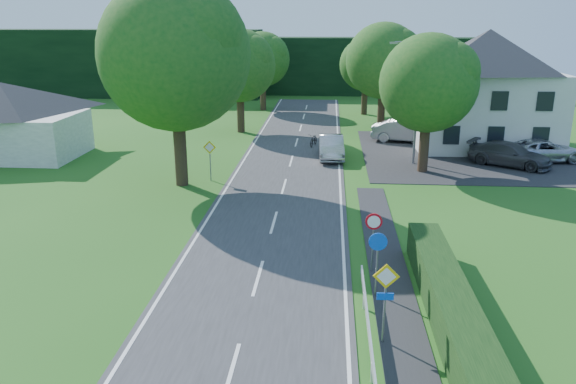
# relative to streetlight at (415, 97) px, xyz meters

# --- Properties ---
(road) EXTENTS (7.00, 80.00, 0.04)m
(road) POSITION_rel_streetlight_xyz_m (-8.06, -10.00, -4.44)
(road) COLOR #323234
(road) RESTS_ON ground
(parking_pad) EXTENTS (14.00, 16.00, 0.04)m
(parking_pad) POSITION_rel_streetlight_xyz_m (3.94, 3.00, -4.44)
(parking_pad) COLOR #252527
(parking_pad) RESTS_ON ground
(line_edge_left) EXTENTS (0.12, 80.00, 0.01)m
(line_edge_left) POSITION_rel_streetlight_xyz_m (-11.31, -10.00, -4.42)
(line_edge_left) COLOR white
(line_edge_left) RESTS_ON road
(line_edge_right) EXTENTS (0.12, 80.00, 0.01)m
(line_edge_right) POSITION_rel_streetlight_xyz_m (-4.81, -10.00, -4.42)
(line_edge_right) COLOR white
(line_edge_right) RESTS_ON road
(line_centre) EXTENTS (0.12, 80.00, 0.01)m
(line_centre) POSITION_rel_streetlight_xyz_m (-8.06, -10.00, -4.42)
(line_centre) COLOR white
(line_centre) RESTS_ON road
(tree_main) EXTENTS (9.40, 9.40, 11.64)m
(tree_main) POSITION_rel_streetlight_xyz_m (-14.06, -6.00, 1.36)
(tree_main) COLOR #185018
(tree_main) RESTS_ON ground
(tree_left_far) EXTENTS (7.00, 7.00, 8.58)m
(tree_left_far) POSITION_rel_streetlight_xyz_m (-13.06, 10.00, -0.17)
(tree_left_far) COLOR #185018
(tree_left_far) RESTS_ON ground
(tree_right_far) EXTENTS (7.40, 7.40, 9.09)m
(tree_right_far) POSITION_rel_streetlight_xyz_m (-1.06, 12.00, 0.08)
(tree_right_far) COLOR #185018
(tree_right_far) RESTS_ON ground
(tree_left_back) EXTENTS (6.60, 6.60, 8.07)m
(tree_left_back) POSITION_rel_streetlight_xyz_m (-12.56, 22.00, -0.43)
(tree_left_back) COLOR #185018
(tree_left_back) RESTS_ON ground
(tree_right_back) EXTENTS (6.20, 6.20, 7.56)m
(tree_right_back) POSITION_rel_streetlight_xyz_m (-2.06, 20.00, -0.68)
(tree_right_back) COLOR #185018
(tree_right_back) RESTS_ON ground
(tree_right_mid) EXTENTS (7.00, 7.00, 8.58)m
(tree_right_mid) POSITION_rel_streetlight_xyz_m (0.44, -2.00, -0.17)
(tree_right_mid) COLOR #185018
(tree_right_mid) RESTS_ON ground
(treeline_left) EXTENTS (44.00, 6.00, 8.00)m
(treeline_left) POSITION_rel_streetlight_xyz_m (-36.06, 32.00, -0.46)
(treeline_left) COLOR black
(treeline_left) RESTS_ON ground
(treeline_right) EXTENTS (30.00, 5.00, 7.00)m
(treeline_right) POSITION_rel_streetlight_xyz_m (-0.06, 36.00, -0.96)
(treeline_right) COLOR black
(treeline_right) RESTS_ON ground
(bungalow_left) EXTENTS (11.00, 6.50, 5.20)m
(bungalow_left) POSITION_rel_streetlight_xyz_m (-28.06, 0.00, -1.75)
(bungalow_left) COLOR #B1B1AD
(bungalow_left) RESTS_ON ground
(house_white) EXTENTS (10.60, 8.40, 8.60)m
(house_white) POSITION_rel_streetlight_xyz_m (5.94, 6.00, -0.06)
(house_white) COLOR silver
(house_white) RESTS_ON ground
(streetlight) EXTENTS (2.03, 0.18, 8.00)m
(streetlight) POSITION_rel_streetlight_xyz_m (0.00, 0.00, 0.00)
(streetlight) COLOR slate
(streetlight) RESTS_ON ground
(sign_priority_right) EXTENTS (0.78, 0.09, 2.59)m
(sign_priority_right) POSITION_rel_streetlight_xyz_m (-3.76, -22.02, -2.67)
(sign_priority_right) COLOR slate
(sign_priority_right) RESTS_ON ground
(sign_roundabout) EXTENTS (0.64, 0.08, 2.37)m
(sign_roundabout) POSITION_rel_streetlight_xyz_m (-3.76, -19.02, -2.79)
(sign_roundabout) COLOR slate
(sign_roundabout) RESTS_ON ground
(sign_speed_limit) EXTENTS (0.64, 0.11, 2.37)m
(sign_speed_limit) POSITION_rel_streetlight_xyz_m (-3.76, -17.03, -2.70)
(sign_speed_limit) COLOR slate
(sign_speed_limit) RESTS_ON ground
(sign_priority_left) EXTENTS (0.78, 0.09, 2.44)m
(sign_priority_left) POSITION_rel_streetlight_xyz_m (-12.56, -5.02, -2.75)
(sign_priority_left) COLOR slate
(sign_priority_left) RESTS_ON ground
(moving_car) EXTENTS (1.86, 4.80, 1.56)m
(moving_car) POSITION_rel_streetlight_xyz_m (-5.36, 1.11, -3.65)
(moving_car) COLOR #A4A4A9
(moving_car) RESTS_ON road
(motorcycle) EXTENTS (0.99, 1.86, 0.93)m
(motorcycle) POSITION_rel_streetlight_xyz_m (-6.69, 4.92, -3.96)
(motorcycle) COLOR black
(motorcycle) RESTS_ON road
(parked_car_silver_a) EXTENTS (5.44, 2.76, 1.71)m
(parked_car_silver_a) POSITION_rel_streetlight_xyz_m (0.41, 6.88, -3.57)
(parked_car_silver_a) COLOR #A0A1A5
(parked_car_silver_a) RESTS_ON parking_pad
(parked_car_grey) EXTENTS (5.58, 4.67, 1.53)m
(parked_car_grey) POSITION_rel_streetlight_xyz_m (6.33, -0.17, -3.66)
(parked_car_grey) COLOR #414145
(parked_car_grey) RESTS_ON parking_pad
(parked_car_silver_b) EXTENTS (5.74, 3.50, 1.49)m
(parked_car_silver_b) POSITION_rel_streetlight_xyz_m (9.00, 1.25, -3.68)
(parked_car_silver_b) COLOR silver
(parked_car_silver_b) RESTS_ON parking_pad
(parasol) EXTENTS (1.95, 1.99, 1.71)m
(parasol) POSITION_rel_streetlight_xyz_m (1.66, 4.45, -3.57)
(parasol) COLOR #BE3E0F
(parasol) RESTS_ON parking_pad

